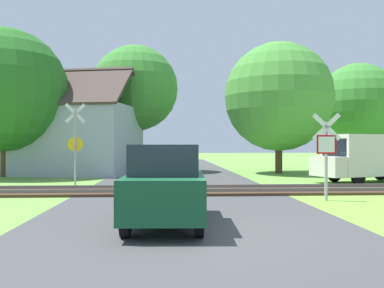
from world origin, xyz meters
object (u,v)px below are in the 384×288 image
at_px(house, 69,138).
at_px(tree_left, 5,90).
at_px(tree_center, 135,88).
at_px(tree_right, 279,97).
at_px(stop_sign_near, 326,150).
at_px(tree_far, 358,103).
at_px(mail_truck, 367,156).
at_px(parked_car, 166,184).
at_px(crossing_sign_far, 75,140).

bearing_deg(house, tree_left, -134.08).
bearing_deg(tree_center, tree_right, -14.68).
distance_m(stop_sign_near, tree_far, 20.06).
xyz_separation_m(tree_far, mail_truck, (-4.70, -11.27, -3.60)).
bearing_deg(tree_left, house, 33.37).
relative_size(house, tree_center, 1.09).
bearing_deg(tree_center, stop_sign_near, -64.52).
bearing_deg(house, tree_far, 25.90).
xyz_separation_m(tree_far, tree_right, (-7.24, -4.92, -0.12)).
height_order(house, tree_left, tree_left).
distance_m(house, tree_center, 5.44).
bearing_deg(tree_center, mail_truck, -37.07).
bearing_deg(mail_truck, house, 48.32).
relative_size(tree_center, tree_left, 1.01).
bearing_deg(house, tree_center, 42.54).
bearing_deg(tree_center, house, -150.01).
distance_m(stop_sign_near, tree_left, 17.99).
relative_size(stop_sign_near, mail_truck, 0.53).
distance_m(tree_right, mail_truck, 7.67).
height_order(tree_center, parked_car, tree_center).
bearing_deg(stop_sign_near, tree_far, -105.54).
distance_m(crossing_sign_far, parked_car, 10.03).
xyz_separation_m(crossing_sign_far, tree_left, (-5.00, 5.44, 2.79)).
bearing_deg(mail_truck, parked_car, 118.46).
bearing_deg(tree_left, stop_sign_near, -37.80).
xyz_separation_m(tree_right, tree_left, (-15.80, -1.84, 0.07)).
relative_size(crossing_sign_far, parked_car, 0.88).
height_order(tree_center, mail_truck, tree_center).
xyz_separation_m(stop_sign_near, parked_car, (-5.05, -3.74, -0.72)).
height_order(tree_left, parked_car, tree_left).
bearing_deg(stop_sign_near, tree_left, -26.13).
bearing_deg(crossing_sign_far, stop_sign_near, -44.66).
bearing_deg(tree_left, parked_car, -58.51).
distance_m(tree_far, tree_left, 24.01).
bearing_deg(crossing_sign_far, mail_truck, -9.64).
xyz_separation_m(crossing_sign_far, parked_car, (3.94, -9.16, -1.10)).
xyz_separation_m(crossing_sign_far, house, (-1.94, 7.45, 0.21)).
bearing_deg(tree_left, crossing_sign_far, -47.40).
bearing_deg(tree_far, tree_left, -163.66).
relative_size(tree_right, parked_car, 1.98).
bearing_deg(tree_center, crossing_sign_far, -100.75).
relative_size(tree_center, tree_far, 1.07).
bearing_deg(house, tree_right, 11.75).
distance_m(house, mail_truck, 16.65).
xyz_separation_m(house, tree_right, (12.74, -0.18, 2.52)).
xyz_separation_m(crossing_sign_far, tree_center, (1.83, 9.62, 3.48)).
distance_m(tree_far, parked_car, 25.89).
bearing_deg(tree_right, tree_center, 165.32).
relative_size(house, tree_right, 1.13).
distance_m(tree_right, parked_car, 18.21).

